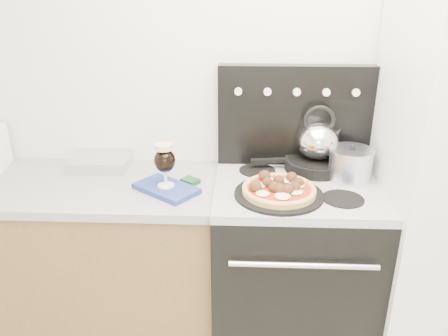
# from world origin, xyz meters

# --- Properties ---
(room_shell) EXTENTS (3.52, 3.01, 2.52)m
(room_shell) POSITION_xyz_m (0.00, 0.29, 1.25)
(room_shell) COLOR beige
(room_shell) RESTS_ON ground
(base_cabinet) EXTENTS (1.45, 0.60, 0.86)m
(base_cabinet) POSITION_xyz_m (-1.02, 1.20, 0.43)
(base_cabinet) COLOR brown
(base_cabinet) RESTS_ON ground
(countertop) EXTENTS (1.48, 0.63, 0.04)m
(countertop) POSITION_xyz_m (-1.02, 1.20, 0.88)
(countertop) COLOR #95959D
(countertop) RESTS_ON base_cabinet
(stove_body) EXTENTS (0.76, 0.65, 0.88)m
(stove_body) POSITION_xyz_m (0.08, 1.18, 0.44)
(stove_body) COLOR black
(stove_body) RESTS_ON ground
(cooktop) EXTENTS (0.76, 0.65, 0.04)m
(cooktop) POSITION_xyz_m (0.08, 1.18, 0.90)
(cooktop) COLOR #ADADB2
(cooktop) RESTS_ON stove_body
(backguard) EXTENTS (0.76, 0.08, 0.50)m
(backguard) POSITION_xyz_m (0.08, 1.45, 1.17)
(backguard) COLOR black
(backguard) RESTS_ON cooktop
(foil_sheet) EXTENTS (0.30, 0.22, 0.06)m
(foil_sheet) POSITION_xyz_m (-0.90, 1.38, 0.93)
(foil_sheet) COLOR white
(foil_sheet) RESTS_ON countertop
(oven_mitt) EXTENTS (0.33, 0.31, 0.02)m
(oven_mitt) POSITION_xyz_m (-0.52, 1.12, 0.91)
(oven_mitt) COLOR navy
(oven_mitt) RESTS_ON countertop
(beer_glass) EXTENTS (0.11, 0.11, 0.21)m
(beer_glass) POSITION_xyz_m (-0.52, 1.12, 1.03)
(beer_glass) COLOR black
(beer_glass) RESTS_ON oven_mitt
(pizza_pan) EXTENTS (0.40, 0.40, 0.01)m
(pizza_pan) POSITION_xyz_m (-0.01, 1.05, 0.93)
(pizza_pan) COLOR black
(pizza_pan) RESTS_ON cooktop
(pizza) EXTENTS (0.34, 0.34, 0.05)m
(pizza) POSITION_xyz_m (-0.01, 1.05, 0.96)
(pizza) COLOR #CF8D45
(pizza) RESTS_ON pizza_pan
(skillet) EXTENTS (0.35, 0.35, 0.05)m
(skillet) POSITION_xyz_m (0.19, 1.36, 0.95)
(skillet) COLOR black
(skillet) RESTS_ON cooktop
(tea_kettle) EXTENTS (0.24, 0.24, 0.23)m
(tea_kettle) POSITION_xyz_m (0.19, 1.36, 1.09)
(tea_kettle) COLOR silver
(tea_kettle) RESTS_ON skillet
(stock_pot) EXTENTS (0.24, 0.24, 0.14)m
(stock_pot) POSITION_xyz_m (0.33, 1.24, 0.99)
(stock_pot) COLOR silver
(stock_pot) RESTS_ON cooktop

